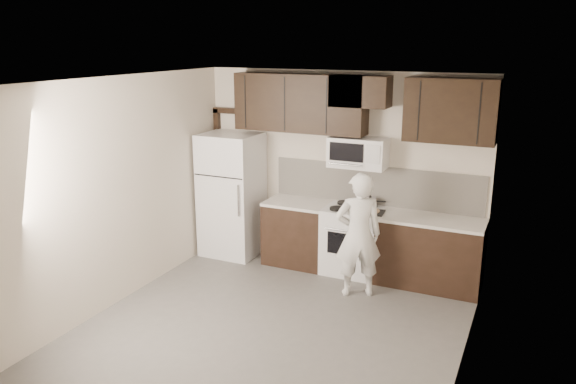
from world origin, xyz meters
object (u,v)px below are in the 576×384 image
Objects in this scene: refrigerator at (232,195)px; person at (358,235)px; stove at (353,240)px; microwave at (358,152)px.

person is (2.13, -0.60, -0.12)m from refrigerator.
refrigerator is 1.15× the size of person.
stove is 1.20m from microwave.
refrigerator is at bearing -178.49° from stove.
microwave is 2.00m from refrigerator.
microwave reaches higher than refrigerator.
microwave is (-0.00, 0.12, 1.19)m from stove.
stove is at bearing -89.90° from microwave.
stove is 0.78m from person.
stove is at bearing -94.90° from person.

